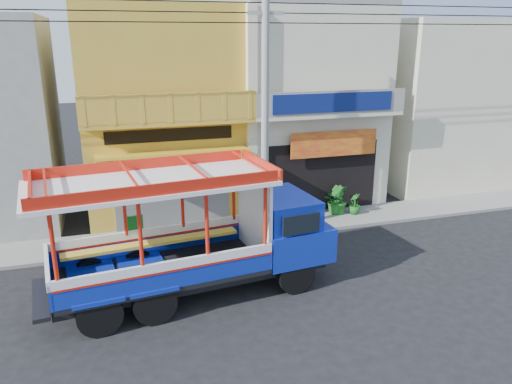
% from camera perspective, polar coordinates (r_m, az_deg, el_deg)
% --- Properties ---
extents(ground, '(90.00, 90.00, 0.00)m').
position_cam_1_polar(ground, '(15.66, 8.29, -8.94)').
color(ground, black).
rests_on(ground, ground).
extents(sidewalk, '(30.00, 2.00, 0.12)m').
position_cam_1_polar(sidewalk, '(19.01, 3.18, -3.72)').
color(sidewalk, slate).
rests_on(sidewalk, ground).
extents(shophouse_left, '(6.00, 7.50, 8.24)m').
position_cam_1_polar(shophouse_left, '(20.87, -11.02, 9.41)').
color(shophouse_left, gold).
rests_on(shophouse_left, ground).
extents(shophouse_right, '(6.00, 6.75, 8.24)m').
position_cam_1_polar(shophouse_right, '(22.33, 4.69, 10.17)').
color(shophouse_right, beige).
rests_on(shophouse_right, ground).
extents(party_pilaster, '(0.35, 0.30, 8.00)m').
position_cam_1_polar(party_pilaster, '(18.45, -0.48, 8.36)').
color(party_pilaster, beige).
rests_on(party_pilaster, ground).
extents(filler_building_right, '(6.00, 6.00, 7.60)m').
position_cam_1_polar(filler_building_right, '(25.80, 19.45, 9.54)').
color(filler_building_right, beige).
rests_on(filler_building_right, ground).
extents(utility_pole, '(28.00, 0.26, 9.00)m').
position_cam_1_polar(utility_pole, '(16.89, 1.54, 11.05)').
color(utility_pole, gray).
rests_on(utility_pole, ground).
extents(songthaew_truck, '(8.15, 3.41, 3.69)m').
position_cam_1_polar(songthaew_truck, '(13.75, -5.17, -4.55)').
color(songthaew_truck, black).
rests_on(songthaew_truck, ground).
extents(green_sign, '(0.61, 0.35, 0.93)m').
position_cam_1_polar(green_sign, '(17.69, -13.70, -4.30)').
color(green_sign, black).
rests_on(green_sign, sidewalk).
extents(potted_plant_a, '(1.23, 1.25, 1.05)m').
position_cam_1_polar(potted_plant_a, '(20.09, 9.02, -0.95)').
color(potted_plant_a, '#1B601E').
rests_on(potted_plant_a, sidewalk).
extents(potted_plant_b, '(0.77, 0.80, 1.13)m').
position_cam_1_polar(potted_plant_b, '(20.03, 9.44, -0.92)').
color(potted_plant_b, '#1B601E').
rests_on(potted_plant_b, sidewalk).
extents(potted_plant_c, '(0.58, 0.58, 0.84)m').
position_cam_1_polar(potted_plant_c, '(20.16, 11.21, -1.33)').
color(potted_plant_c, '#1B601E').
rests_on(potted_plant_c, sidewalk).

